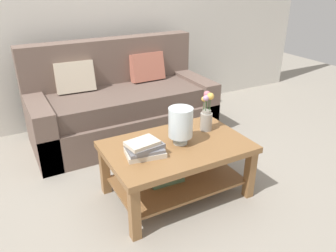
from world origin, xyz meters
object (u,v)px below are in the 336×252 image
at_px(couch, 121,105).
at_px(flower_pitcher, 207,113).
at_px(coffee_table, 176,159).
at_px(glass_hurricane_vase, 181,123).
at_px(book_stack_main, 144,148).

bearing_deg(couch, flower_pitcher, -74.13).
xyz_separation_m(coffee_table, glass_hurricane_vase, (0.04, 0.00, 0.31)).
xyz_separation_m(couch, coffee_table, (-0.02, -1.29, -0.02)).
relative_size(couch, book_stack_main, 6.25).
distance_m(coffee_table, glass_hurricane_vase, 0.31).
xyz_separation_m(book_stack_main, glass_hurricane_vase, (0.33, 0.04, 0.12)).
height_order(couch, flower_pitcher, couch).
distance_m(couch, book_stack_main, 1.38).
bearing_deg(glass_hurricane_vase, coffee_table, -175.63).
height_order(book_stack_main, flower_pitcher, flower_pitcher).
distance_m(glass_hurricane_vase, flower_pitcher, 0.34).
bearing_deg(couch, glass_hurricane_vase, -89.46).
height_order(coffee_table, book_stack_main, book_stack_main).
height_order(book_stack_main, glass_hurricane_vase, glass_hurricane_vase).
height_order(coffee_table, glass_hurricane_vase, glass_hurricane_vase).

